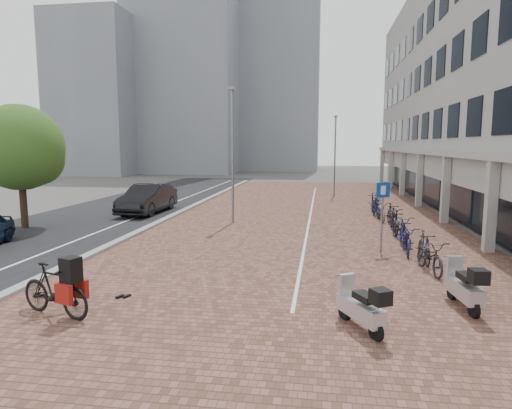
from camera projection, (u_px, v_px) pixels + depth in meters
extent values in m
plane|color=#474442|center=(226.00, 273.00, 13.42)|extent=(140.00, 140.00, 0.00)
cube|color=brown|center=(307.00, 214.00, 24.88)|extent=(14.50, 42.00, 0.04)
cube|color=black|center=(123.00, 210.00, 26.51)|extent=(8.00, 50.00, 0.03)
cube|color=gray|center=(185.00, 210.00, 25.92)|extent=(0.35, 42.00, 0.14)
cube|color=white|center=(154.00, 210.00, 26.21)|extent=(0.12, 44.00, 0.00)
cube|color=white|center=(311.00, 213.00, 24.85)|extent=(0.10, 30.00, 0.00)
cube|color=#A0A09B|center=(500.00, 65.00, 26.03)|extent=(8.00, 40.00, 13.00)
cube|color=black|center=(433.00, 180.00, 27.45)|extent=(0.15, 38.00, 3.20)
cube|color=#A0A09B|center=(431.00, 151.00, 27.24)|extent=(1.60, 38.00, 0.30)
cube|color=#A0A09B|center=(491.00, 206.00, 15.81)|extent=(0.35, 0.35, 3.40)
cube|color=#A0A09B|center=(445.00, 189.00, 21.69)|extent=(0.35, 0.35, 3.40)
cube|color=#A0A09B|center=(419.00, 180.00, 27.57)|extent=(0.35, 0.35, 3.40)
cube|color=#A0A09B|center=(403.00, 173.00, 33.44)|extent=(0.35, 0.35, 3.40)
cube|color=#A0A09B|center=(391.00, 169.00, 39.32)|extent=(0.35, 0.35, 3.40)
cube|color=#A0A09B|center=(382.00, 166.00, 45.20)|extent=(0.35, 0.35, 3.40)
cube|color=gray|center=(186.00, 55.00, 60.67)|extent=(14.00, 12.00, 32.00)
cube|color=gray|center=(278.00, 83.00, 66.15)|extent=(12.00, 10.00, 26.00)
cube|color=gray|center=(99.00, 97.00, 57.08)|extent=(10.00, 10.00, 20.00)
imported|color=black|center=(148.00, 199.00, 25.11)|extent=(1.88, 5.05, 1.65)
imported|color=black|center=(55.00, 290.00, 9.98)|extent=(2.11, 1.16, 1.22)
cube|color=black|center=(53.00, 267.00, 9.90)|extent=(0.45, 0.44, 0.55)
cube|color=maroon|center=(46.00, 287.00, 10.00)|extent=(0.45, 0.25, 0.43)
cube|color=maroon|center=(64.00, 288.00, 9.94)|extent=(0.45, 0.25, 0.43)
cylinder|color=slate|center=(382.00, 220.00, 15.95)|extent=(0.07, 0.07, 2.31)
cube|color=#0B3E9A|center=(383.00, 190.00, 15.77)|extent=(0.50, 0.25, 0.53)
cylinder|color=gray|center=(233.00, 157.00, 21.48)|extent=(0.12, 0.12, 6.52)
cylinder|color=slate|center=(335.00, 157.00, 32.95)|extent=(0.12, 0.12, 5.93)
cylinder|color=#382619|center=(23.00, 202.00, 20.51)|extent=(0.32, 0.32, 2.49)
sphere|color=#2F521C|center=(20.00, 147.00, 20.17)|extent=(3.92, 3.92, 3.92)
sphere|color=#2F521C|center=(37.00, 159.00, 20.70)|extent=(2.49, 2.49, 2.49)
imported|color=black|center=(430.00, 256.00, 13.43)|extent=(0.95, 2.05, 1.04)
imported|color=black|center=(424.00, 247.00, 14.54)|extent=(0.50, 1.75, 1.05)
imported|color=#131736|center=(408.00, 240.00, 15.71)|extent=(0.94, 2.05, 1.04)
imported|color=#16163D|center=(402.00, 233.00, 16.84)|extent=(0.62, 1.78, 1.05)
imported|color=black|center=(401.00, 228.00, 17.95)|extent=(0.98, 2.05, 1.04)
imported|color=black|center=(396.00, 223.00, 19.07)|extent=(0.77, 1.80, 1.05)
imported|color=black|center=(393.00, 219.00, 20.19)|extent=(0.77, 2.00, 1.04)
imported|color=black|center=(391.00, 215.00, 21.31)|extent=(0.62, 1.78, 1.05)
imported|color=#585550|center=(382.00, 211.00, 22.48)|extent=(0.73, 1.99, 1.04)
imported|color=black|center=(376.00, 208.00, 23.63)|extent=(0.64, 1.78, 1.05)
imported|color=black|center=(376.00, 205.00, 24.74)|extent=(0.78, 2.00, 1.04)
imported|color=black|center=(372.00, 202.00, 25.87)|extent=(0.64, 1.78, 1.05)
imported|color=black|center=(377.00, 200.00, 26.94)|extent=(0.78, 2.00, 1.04)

